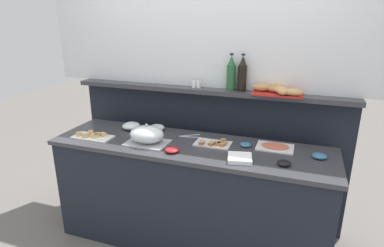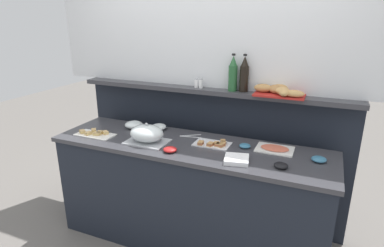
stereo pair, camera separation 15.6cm
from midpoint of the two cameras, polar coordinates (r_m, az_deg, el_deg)
name	(u,v)px [view 1 (the left image)]	position (r m, az deg, el deg)	size (l,w,h in m)	color
ground_plane	(209,205)	(3.54, 1.70, -14.19)	(12.00, 12.00, 0.00)	slate
buffet_counter	(190,194)	(2.82, -2.03, -12.46)	(2.29, 0.64, 0.93)	black
back_ledge_unit	(207,149)	(3.14, 1.24, -4.61)	(2.55, 0.22, 1.30)	black
upper_wall_panel	(210,11)	(2.91, 1.58, 19.22)	(3.15, 0.08, 1.30)	silver
sandwich_platter_front	(214,143)	(2.60, 2.25, -3.55)	(0.29, 0.18, 0.04)	silver
sandwich_platter_rear	(92,136)	(2.91, -18.70, -2.12)	(0.35, 0.16, 0.04)	white
cold_cuts_platter	(275,147)	(2.60, 12.83, -4.06)	(0.29, 0.20, 0.02)	white
serving_cloche	(147,135)	(2.64, -9.66, -2.06)	(0.34, 0.24, 0.17)	#B7BABF
glass_bowl_large	(157,128)	(2.94, -7.73, -0.78)	(0.14, 0.14, 0.05)	silver
glass_bowl_medium	(131,126)	(3.01, -12.18, -0.48)	(0.16, 0.16, 0.07)	silver
condiment_bowl_dark	(246,145)	(2.59, 7.77, -3.74)	(0.09, 0.09, 0.03)	teal
condiment_bowl_teal	(319,156)	(2.51, 19.98, -5.44)	(0.10, 0.10, 0.04)	teal
condiment_bowl_cream	(172,150)	(2.47, -5.37, -4.71)	(0.11, 0.11, 0.04)	red
condiment_bowl_red	(284,163)	(2.32, 14.13, -6.82)	(0.10, 0.10, 0.03)	black
serving_tongs	(189,136)	(2.77, -2.09, -2.29)	(0.19, 0.11, 0.01)	#B7BABF
napkin_stack	(240,158)	(2.34, 6.56, -6.15)	(0.17, 0.17, 0.03)	white
wine_bottle_green	(231,74)	(2.79, 5.32, 8.73)	(0.08, 0.08, 0.32)	#23562D
wine_bottle_dark	(242,74)	(2.78, 7.30, 8.62)	(0.08, 0.08, 0.32)	black
salt_shaker	(194,83)	(2.91, -1.22, 7.19)	(0.03, 0.03, 0.09)	white
pepper_shaker	(199,83)	(2.89, -0.40, 7.13)	(0.03, 0.03, 0.09)	white
bread_basket	(277,89)	(2.74, 13.28, 5.90)	(0.41, 0.30, 0.08)	#B2231E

